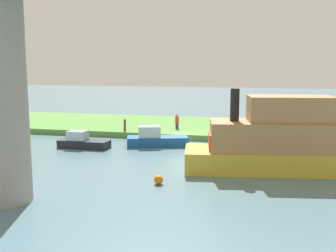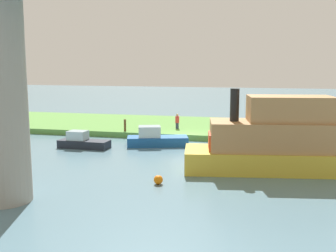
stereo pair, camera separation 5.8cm
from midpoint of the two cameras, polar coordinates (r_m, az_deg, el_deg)
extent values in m
plane|color=slate|center=(34.18, 2.62, -2.09)|extent=(160.00, 160.00, 0.00)
cube|color=#5B9342|center=(39.96, 4.22, -0.16)|extent=(80.00, 12.00, 0.50)
cylinder|color=#9E998E|center=(19.92, -22.59, 3.46)|extent=(2.40, 2.40, 9.65)
cylinder|color=#2D334C|center=(37.33, 1.36, 0.04)|extent=(0.29, 0.29, 0.55)
cylinder|color=red|center=(37.25, 1.36, 0.92)|extent=(0.48, 0.48, 0.60)
sphere|color=tan|center=(37.19, 1.36, 1.56)|extent=(0.24, 0.24, 0.24)
cylinder|color=brown|center=(36.15, -6.07, 0.11)|extent=(0.20, 0.20, 1.05)
cube|color=gold|center=(25.23, 13.74, -4.74)|extent=(10.18, 4.77, 1.30)
cube|color=#B27F4C|center=(25.02, 15.10, -1.34)|extent=(8.20, 4.14, 1.74)
cube|color=#B27F4C|center=(24.95, 16.96, 2.34)|extent=(5.22, 3.22, 1.52)
cylinder|color=black|center=(24.42, 9.49, 2.98)|extent=(0.54, 0.54, 1.96)
cube|color=#D84C2D|center=(24.69, 7.85, -2.15)|extent=(2.03, 2.21, 0.98)
cube|color=#1E232D|center=(31.87, -11.75, -2.51)|extent=(3.99, 1.51, 0.62)
cube|color=silver|center=(31.98, -12.63, -1.29)|extent=(1.45, 1.16, 0.70)
cube|color=#195199|center=(31.98, -1.43, -2.17)|extent=(5.06, 3.00, 0.74)
cube|color=silver|center=(31.82, -2.59, -0.77)|extent=(2.04, 1.80, 0.85)
sphere|color=orange|center=(21.91, -1.31, -7.63)|extent=(0.50, 0.50, 0.50)
camera|label=1|loc=(0.03, -89.94, 0.01)|focal=42.98mm
camera|label=2|loc=(0.03, 90.06, -0.01)|focal=42.98mm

